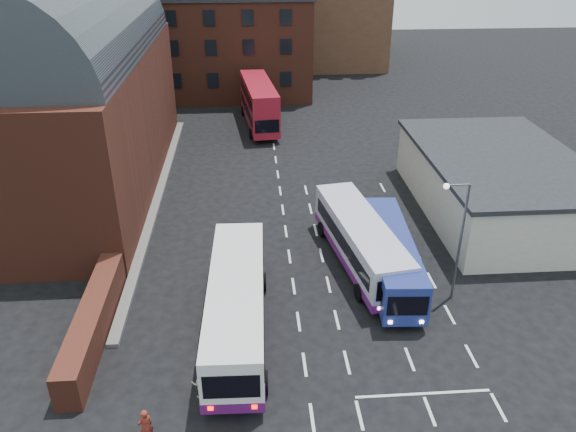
{
  "coord_description": "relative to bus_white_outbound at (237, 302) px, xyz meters",
  "views": [
    {
      "loc": [
        -2.21,
        -20.68,
        18.33
      ],
      "look_at": [
        0.0,
        10.0,
        2.2
      ],
      "focal_mm": 35.0,
      "sensor_mm": 36.0,
      "label": 1
    }
  ],
  "objects": [
    {
      "name": "pedestrian_red",
      "position": [
        -3.55,
        -6.43,
        -1.03
      ],
      "size": [
        0.72,
        0.66,
        1.65
      ],
      "primitive_type": "imported",
      "rotation": [
        0.0,
        0.0,
        3.73
      ],
      "color": "maroon",
      "rests_on": "ground"
    },
    {
      "name": "pedestrian_beige",
      "position": [
        -1.55,
        -4.22,
        -1.05
      ],
      "size": [
        0.83,
        0.67,
        1.61
      ],
      "primitive_type": "imported",
      "rotation": [
        0.0,
        0.0,
        3.22
      ],
      "color": "tan",
      "rests_on": "ground"
    },
    {
      "name": "bus_white_inbound",
      "position": [
        7.24,
        5.89,
        -0.11
      ],
      "size": [
        4.11,
        11.06,
        2.95
      ],
      "rotation": [
        0.0,
        0.0,
        3.3
      ],
      "color": "silver",
      "rests_on": "ground"
    },
    {
      "name": "cream_building",
      "position": [
        18.12,
        12.25,
        0.3
      ],
      "size": [
        10.4,
        16.4,
        4.25
      ],
      "color": "beige",
      "rests_on": "ground"
    },
    {
      "name": "railway_station",
      "position": [
        -12.38,
        19.25,
        5.78
      ],
      "size": [
        12.0,
        28.0,
        16.0
      ],
      "color": "#602B1E",
      "rests_on": "ground"
    },
    {
      "name": "castle_keep",
      "position": [
        9.12,
        64.25,
        4.14
      ],
      "size": [
        22.0,
        22.0,
        12.0
      ],
      "primitive_type": "cube",
      "color": "brown",
      "rests_on": "ground"
    },
    {
      "name": "brick_terrace",
      "position": [
        -2.88,
        44.25,
        3.64
      ],
      "size": [
        22.0,
        10.0,
        11.0
      ],
      "primitive_type": "cube",
      "color": "brown",
      "rests_on": "ground"
    },
    {
      "name": "street_lamp",
      "position": [
        11.47,
        2.17,
        2.33
      ],
      "size": [
        1.42,
        0.31,
        6.94
      ],
      "rotation": [
        0.0,
        0.0,
        0.04
      ],
      "color": "#50535A",
      "rests_on": "ground"
    },
    {
      "name": "bus_white_outbound",
      "position": [
        0.0,
        0.0,
        0.0
      ],
      "size": [
        3.15,
        11.59,
        3.14
      ],
      "rotation": [
        0.0,
        0.0,
        -0.03
      ],
      "color": "white",
      "rests_on": "ground"
    },
    {
      "name": "bus_red_double",
      "position": [
        1.95,
        32.21,
        0.51
      ],
      "size": [
        3.69,
        11.33,
        4.45
      ],
      "rotation": [
        0.0,
        0.0,
        3.25
      ],
      "color": "#A4182A",
      "rests_on": "ground"
    },
    {
      "name": "bus_blue",
      "position": [
        8.63,
        4.3,
        -0.23
      ],
      "size": [
        2.99,
        10.19,
        2.75
      ],
      "rotation": [
        0.0,
        0.0,
        3.08
      ],
      "color": "navy",
      "rests_on": "ground"
    },
    {
      "name": "forecourt_wall",
      "position": [
        -7.08,
        0.25,
        -0.96
      ],
      "size": [
        1.2,
        10.0,
        1.8
      ],
      "primitive_type": "cube",
      "color": "#602B1E",
      "rests_on": "ground"
    },
    {
      "name": "ground",
      "position": [
        3.12,
        -1.75,
        -1.86
      ],
      "size": [
        180.0,
        180.0,
        0.0
      ],
      "primitive_type": "plane",
      "color": "black"
    }
  ]
}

